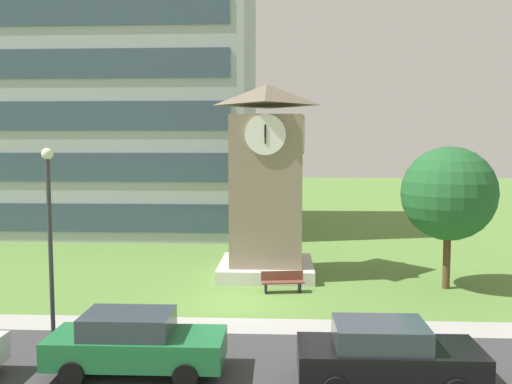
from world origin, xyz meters
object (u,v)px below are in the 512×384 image
(street_lamp, at_px, (50,223))
(tree_streetside, at_px, (449,194))
(park_bench, at_px, (282,281))
(parked_car_green, at_px, (135,342))
(clock_tower, at_px, (267,192))
(parked_car_black, at_px, (387,354))

(street_lamp, distance_m, tree_streetside, 16.03)
(park_bench, xyz_separation_m, street_lamp, (-7.30, -6.04, 3.32))
(tree_streetside, bearing_deg, park_bench, -172.08)
(park_bench, height_order, tree_streetside, tree_streetside)
(park_bench, distance_m, tree_streetside, 8.06)
(street_lamp, bearing_deg, parked_car_green, -34.79)
(clock_tower, relative_size, parked_car_black, 1.93)
(park_bench, bearing_deg, parked_car_black, -73.02)
(clock_tower, distance_m, street_lamp, 11.26)
(clock_tower, height_order, parked_car_green, clock_tower)
(parked_car_black, bearing_deg, street_lamp, 164.40)
(park_bench, xyz_separation_m, parked_car_green, (-4.02, -8.32, 0.40))
(park_bench, relative_size, street_lamp, 0.30)
(street_lamp, bearing_deg, tree_streetside, 26.01)
(parked_car_green, bearing_deg, tree_streetside, 39.93)
(parked_car_black, bearing_deg, parked_car_green, 175.65)
(street_lamp, height_order, parked_car_green, street_lamp)
(parked_car_green, bearing_deg, street_lamp, 145.21)
(parked_car_green, bearing_deg, clock_tower, 74.20)
(tree_streetside, height_order, parked_car_black, tree_streetside)
(clock_tower, distance_m, park_bench, 4.78)
(clock_tower, height_order, tree_streetside, clock_tower)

